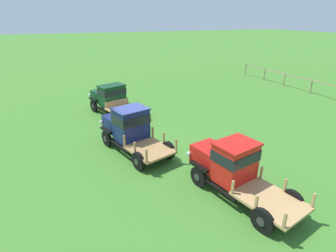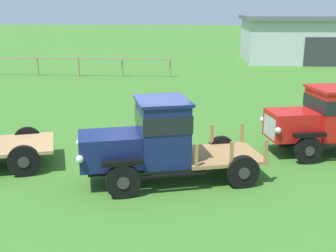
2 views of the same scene
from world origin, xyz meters
The scene contains 4 objects.
ground_plane centered at (0.00, 0.00, 0.00)m, with size 240.00×240.00×0.00m, color #3D7528.
paddock_fence centered at (-6.91, 17.85, 0.98)m, with size 12.82×0.43×1.38m.
vintage_truck_second_in_line centered at (0.32, -0.57, 1.21)m, with size 5.31×3.06×2.32m.
vintage_truck_midrow_center centered at (5.61, 2.20, 1.16)m, with size 5.21×2.75×2.21m.
Camera 2 is at (1.48, -11.40, 4.63)m, focal length 45.00 mm.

